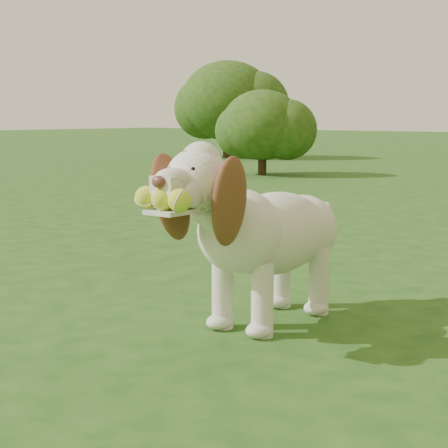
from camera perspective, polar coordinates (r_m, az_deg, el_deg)
The scene contains 4 objects.
ground at distance 3.15m, azimuth 4.07°, elevation -9.75°, with size 80.00×80.00×0.00m, color #1B4614.
dog at distance 3.43m, azimuth 2.74°, elevation -0.28°, with size 0.46×1.33×0.87m.
shrub_a at distance 12.25m, azimuth 2.95°, elevation 7.54°, with size 1.34×1.34×1.39m.
shrub_g at distance 17.18m, azimuth 0.28°, elevation 9.37°, with size 2.12×2.12×2.20m.
Camera 1 is at (1.69, -2.47, 0.97)m, focal length 60.00 mm.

